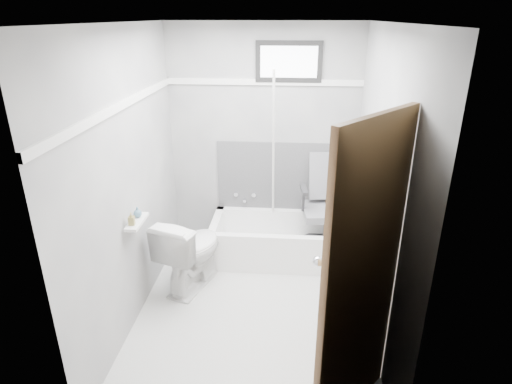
# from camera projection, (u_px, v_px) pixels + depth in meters

# --- Properties ---
(floor) EXTENTS (2.60, 2.60, 0.00)m
(floor) POSITION_uv_depth(u_px,v_px,m) (253.00, 310.00, 3.84)
(floor) COLOR white
(floor) RESTS_ON ground
(ceiling) EXTENTS (2.60, 2.60, 0.00)m
(ceiling) POSITION_uv_depth(u_px,v_px,m) (252.00, 22.00, 2.92)
(ceiling) COLOR silver
(ceiling) RESTS_ON floor
(wall_back) EXTENTS (2.00, 0.02, 2.40)m
(wall_back) POSITION_uv_depth(u_px,v_px,m) (263.00, 141.00, 4.58)
(wall_back) COLOR slate
(wall_back) RESTS_ON floor
(wall_front) EXTENTS (2.00, 0.02, 2.40)m
(wall_front) POSITION_uv_depth(u_px,v_px,m) (230.00, 279.00, 2.18)
(wall_front) COLOR slate
(wall_front) RESTS_ON floor
(wall_left) EXTENTS (0.02, 2.60, 2.40)m
(wall_left) POSITION_uv_depth(u_px,v_px,m) (129.00, 182.00, 3.45)
(wall_left) COLOR slate
(wall_left) RESTS_ON floor
(wall_right) EXTENTS (0.02, 2.60, 2.40)m
(wall_right) POSITION_uv_depth(u_px,v_px,m) (381.00, 189.00, 3.30)
(wall_right) COLOR slate
(wall_right) RESTS_ON floor
(bathtub) EXTENTS (1.50, 0.70, 0.42)m
(bathtub) POSITION_uv_depth(u_px,v_px,m) (282.00, 240.00, 4.60)
(bathtub) COLOR white
(bathtub) RESTS_ON floor
(office_chair) EXTENTS (0.63, 0.63, 0.99)m
(office_chair) POSITION_uv_depth(u_px,v_px,m) (327.00, 205.00, 4.45)
(office_chair) COLOR slate
(office_chair) RESTS_ON bathtub
(toilet) EXTENTS (0.65, 0.85, 0.74)m
(toilet) POSITION_uv_depth(u_px,v_px,m) (191.00, 251.00, 4.06)
(toilet) COLOR white
(toilet) RESTS_ON floor
(door) EXTENTS (0.78, 0.78, 2.00)m
(door) POSITION_uv_depth(u_px,v_px,m) (419.00, 319.00, 2.20)
(door) COLOR brown
(door) RESTS_ON floor
(window) EXTENTS (0.66, 0.04, 0.40)m
(window) POSITION_uv_depth(u_px,v_px,m) (289.00, 62.00, 4.23)
(window) COLOR black
(window) RESTS_ON wall_back
(backerboard) EXTENTS (1.50, 0.02, 0.78)m
(backerboard) POSITION_uv_depth(u_px,v_px,m) (286.00, 177.00, 4.70)
(backerboard) COLOR #4C4C4F
(backerboard) RESTS_ON wall_back
(trim_back) EXTENTS (2.00, 0.02, 0.06)m
(trim_back) POSITION_uv_depth(u_px,v_px,m) (264.00, 82.00, 4.33)
(trim_back) COLOR white
(trim_back) RESTS_ON wall_back
(trim_left) EXTENTS (0.02, 2.60, 0.06)m
(trim_left) POSITION_uv_depth(u_px,v_px,m) (122.00, 105.00, 3.22)
(trim_left) COLOR white
(trim_left) RESTS_ON wall_left
(pole) EXTENTS (0.02, 0.46, 1.91)m
(pole) POSITION_uv_depth(u_px,v_px,m) (273.00, 162.00, 4.40)
(pole) COLOR silver
(pole) RESTS_ON bathtub
(shelf) EXTENTS (0.10, 0.32, 0.02)m
(shelf) POSITION_uv_depth(u_px,v_px,m) (137.00, 222.00, 3.46)
(shelf) COLOR white
(shelf) RESTS_ON wall_left
(soap_bottle_a) EXTENTS (0.05, 0.05, 0.10)m
(soap_bottle_a) POSITION_uv_depth(u_px,v_px,m) (131.00, 219.00, 3.36)
(soap_bottle_a) COLOR olive
(soap_bottle_a) RESTS_ON shelf
(soap_bottle_b) EXTENTS (0.09, 0.09, 0.09)m
(soap_bottle_b) POSITION_uv_depth(u_px,v_px,m) (137.00, 212.00, 3.49)
(soap_bottle_b) COLOR slate
(soap_bottle_b) RESTS_ON shelf
(faucet) EXTENTS (0.26, 0.10, 0.16)m
(faucet) POSITION_uv_depth(u_px,v_px,m) (245.00, 197.00, 4.81)
(faucet) COLOR silver
(faucet) RESTS_ON wall_back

